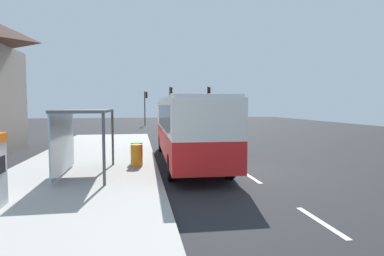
# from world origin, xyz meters

# --- Properties ---
(ground_plane) EXTENTS (56.00, 92.00, 0.04)m
(ground_plane) POSITION_xyz_m (0.00, 14.00, -0.02)
(ground_plane) COLOR #262628
(sidewalk_platform) EXTENTS (6.20, 30.00, 0.18)m
(sidewalk_platform) POSITION_xyz_m (-6.40, 2.00, 0.09)
(sidewalk_platform) COLOR #ADAAA3
(sidewalk_platform) RESTS_ON ground
(lane_stripe_seg_0) EXTENTS (0.16, 2.20, 0.01)m
(lane_stripe_seg_0) POSITION_xyz_m (0.25, -6.00, 0.01)
(lane_stripe_seg_0) COLOR silver
(lane_stripe_seg_0) RESTS_ON ground
(lane_stripe_seg_1) EXTENTS (0.16, 2.20, 0.01)m
(lane_stripe_seg_1) POSITION_xyz_m (0.25, -1.00, 0.01)
(lane_stripe_seg_1) COLOR silver
(lane_stripe_seg_1) RESTS_ON ground
(lane_stripe_seg_2) EXTENTS (0.16, 2.20, 0.01)m
(lane_stripe_seg_2) POSITION_xyz_m (0.25, 4.00, 0.01)
(lane_stripe_seg_2) COLOR silver
(lane_stripe_seg_2) RESTS_ON ground
(lane_stripe_seg_3) EXTENTS (0.16, 2.20, 0.01)m
(lane_stripe_seg_3) POSITION_xyz_m (0.25, 9.00, 0.01)
(lane_stripe_seg_3) COLOR silver
(lane_stripe_seg_3) RESTS_ON ground
(lane_stripe_seg_4) EXTENTS (0.16, 2.20, 0.01)m
(lane_stripe_seg_4) POSITION_xyz_m (0.25, 14.00, 0.01)
(lane_stripe_seg_4) COLOR silver
(lane_stripe_seg_4) RESTS_ON ground
(lane_stripe_seg_5) EXTENTS (0.16, 2.20, 0.01)m
(lane_stripe_seg_5) POSITION_xyz_m (0.25, 19.00, 0.01)
(lane_stripe_seg_5) COLOR silver
(lane_stripe_seg_5) RESTS_ON ground
(lane_stripe_seg_6) EXTENTS (0.16, 2.20, 0.01)m
(lane_stripe_seg_6) POSITION_xyz_m (0.25, 24.00, 0.01)
(lane_stripe_seg_6) COLOR silver
(lane_stripe_seg_6) RESTS_ON ground
(lane_stripe_seg_7) EXTENTS (0.16, 2.20, 0.01)m
(lane_stripe_seg_7) POSITION_xyz_m (0.25, 29.00, 0.01)
(lane_stripe_seg_7) COLOR silver
(lane_stripe_seg_7) RESTS_ON ground
(bus) EXTENTS (2.72, 11.06, 3.21)m
(bus) POSITION_xyz_m (-1.71, 2.64, 1.84)
(bus) COLOR red
(bus) RESTS_ON ground
(white_van) EXTENTS (2.14, 5.25, 2.30)m
(white_van) POSITION_xyz_m (2.20, 19.64, 1.34)
(white_van) COLOR white
(white_van) RESTS_ON ground
(sedan_near) EXTENTS (1.95, 4.45, 1.52)m
(sedan_near) POSITION_xyz_m (2.30, 30.58, 0.79)
(sedan_near) COLOR #A51919
(sedan_near) RESTS_ON ground
(recycling_bin_orange) EXTENTS (0.52, 0.52, 0.95)m
(recycling_bin_orange) POSITION_xyz_m (-4.20, 1.18, 0.66)
(recycling_bin_orange) COLOR orange
(recycling_bin_orange) RESTS_ON sidewalk_platform
(recycling_bin_green) EXTENTS (0.52, 0.52, 0.95)m
(recycling_bin_green) POSITION_xyz_m (-4.20, 1.88, 0.66)
(recycling_bin_green) COLOR green
(recycling_bin_green) RESTS_ON sidewalk_platform
(traffic_light_near_side) EXTENTS (0.49, 0.28, 5.37)m
(traffic_light_near_side) POSITION_xyz_m (5.50, 30.81, 3.55)
(traffic_light_near_side) COLOR #2D2D2D
(traffic_light_near_side) RESTS_ON ground
(traffic_light_far_side) EXTENTS (0.49, 0.28, 4.70)m
(traffic_light_far_side) POSITION_xyz_m (-3.10, 31.61, 3.14)
(traffic_light_far_side) COLOR #2D2D2D
(traffic_light_far_side) RESTS_ON ground
(traffic_light_median) EXTENTS (0.49, 0.28, 5.39)m
(traffic_light_median) POSITION_xyz_m (0.40, 32.41, 3.56)
(traffic_light_median) COLOR #2D2D2D
(traffic_light_median) RESTS_ON ground
(bus_shelter) EXTENTS (1.80, 4.00, 2.50)m
(bus_shelter) POSITION_xyz_m (-6.41, -0.22, 2.10)
(bus_shelter) COLOR #4C4C51
(bus_shelter) RESTS_ON sidewalk_platform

